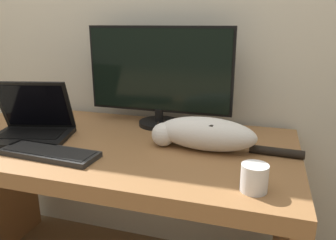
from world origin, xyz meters
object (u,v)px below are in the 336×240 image
at_px(monitor, 159,75).
at_px(external_keyboard, 50,153).
at_px(cat, 204,133).
at_px(laptop, 32,127).
at_px(coffee_mug, 254,178).

distance_m(monitor, external_keyboard, 0.60).
bearing_deg(external_keyboard, cat, 26.87).
bearing_deg(laptop, monitor, 21.38).
height_order(laptop, cat, laptop).
bearing_deg(laptop, cat, -7.77).
xyz_separation_m(laptop, coffee_mug, (0.94, -0.20, -0.01)).
bearing_deg(monitor, external_keyboard, -119.21).
relative_size(laptop, cat, 0.63).
distance_m(cat, coffee_mug, 0.35).
distance_m(laptop, external_keyboard, 0.25).
height_order(cat, coffee_mug, cat).
relative_size(monitor, external_keyboard, 1.79).
distance_m(laptop, coffee_mug, 0.96).
relative_size(external_keyboard, coffee_mug, 4.61).
distance_m(laptop, cat, 0.74).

